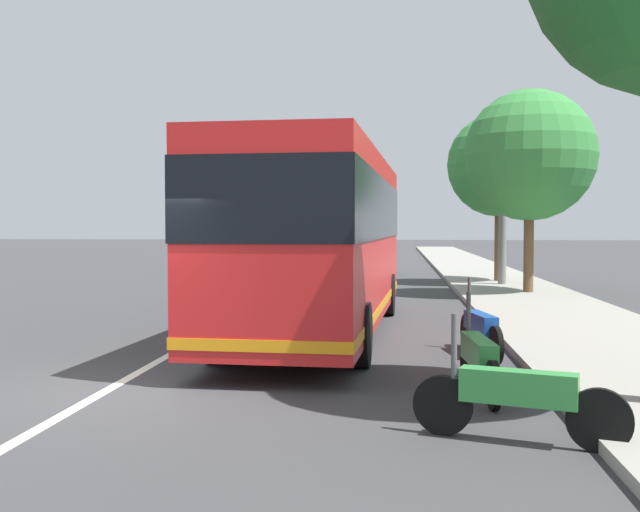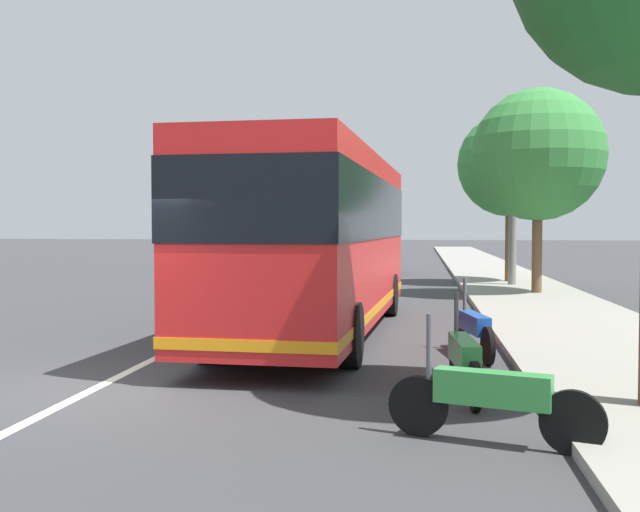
# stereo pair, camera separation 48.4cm
# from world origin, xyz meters

# --- Properties ---
(ground_plane) EXTENTS (220.00, 220.00, 0.00)m
(ground_plane) POSITION_xyz_m (0.00, 0.00, 0.00)
(ground_plane) COLOR #38383A
(sidewalk_curb) EXTENTS (110.00, 3.60, 0.14)m
(sidewalk_curb) POSITION_xyz_m (10.00, -7.45, 0.07)
(sidewalk_curb) COLOR gray
(sidewalk_curb) RESTS_ON ground
(lane_divider_line) EXTENTS (110.00, 0.16, 0.01)m
(lane_divider_line) POSITION_xyz_m (10.00, 0.00, 0.00)
(lane_divider_line) COLOR silver
(lane_divider_line) RESTS_ON ground
(coach_bus) EXTENTS (10.55, 3.01, 3.49)m
(coach_bus) POSITION_xyz_m (5.34, -2.26, 2.01)
(coach_bus) COLOR red
(coach_bus) RESTS_ON ground
(motorcycle_far_end) EXTENTS (0.72, 2.05, 1.26)m
(motorcycle_far_end) POSITION_xyz_m (-1.80, -4.94, 0.46)
(motorcycle_far_end) COLOR black
(motorcycle_far_end) RESTS_ON ground
(motorcycle_nearest_curb) EXTENTS (2.32, 0.35, 1.24)m
(motorcycle_nearest_curb) POSITION_xyz_m (0.39, -4.80, 0.46)
(motorcycle_nearest_curb) COLOR black
(motorcycle_nearest_curb) RESTS_ON ground
(motorcycle_angled) EXTENTS (2.16, 0.48, 1.25)m
(motorcycle_angled) POSITION_xyz_m (3.22, -5.14, 0.46)
(motorcycle_angled) COLOR black
(motorcycle_angled) RESTS_ON ground
(car_ahead_same_lane) EXTENTS (4.33, 1.92, 1.46)m
(car_ahead_same_lane) POSITION_xyz_m (25.35, 2.63, 0.70)
(car_ahead_same_lane) COLOR black
(car_ahead_same_lane) RESTS_ON ground
(car_far_distant) EXTENTS (4.41, 2.16, 1.46)m
(car_far_distant) POSITION_xyz_m (24.88, -2.13, 0.69)
(car_far_distant) COLOR black
(car_far_distant) RESTS_ON ground
(roadside_tree_mid_block) EXTENTS (3.98, 3.98, 6.29)m
(roadside_tree_mid_block) POSITION_xyz_m (13.89, -7.76, 4.29)
(roadside_tree_mid_block) COLOR brown
(roadside_tree_mid_block) RESTS_ON ground
(roadside_tree_far_block) EXTENTS (3.81, 3.81, 6.31)m
(roadside_tree_far_block) POSITION_xyz_m (18.59, -7.49, 4.39)
(roadside_tree_far_block) COLOR brown
(roadside_tree_far_block) RESTS_ON ground
(utility_pole) EXTENTS (0.27, 0.27, 6.47)m
(utility_pole) POSITION_xyz_m (17.01, -7.40, 3.24)
(utility_pole) COLOR slate
(utility_pole) RESTS_ON ground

